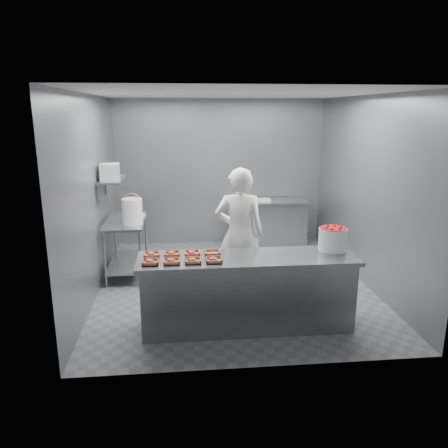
{
  "coord_description": "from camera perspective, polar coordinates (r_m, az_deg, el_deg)",
  "views": [
    {
      "loc": [
        -0.77,
        -6.19,
        2.57
      ],
      "look_at": [
        -0.17,
        -0.2,
        1.01
      ],
      "focal_mm": 35.0,
      "sensor_mm": 36.0,
      "label": 1
    }
  ],
  "objects": [
    {
      "name": "strawberry_tub",
      "position": [
        5.54,
        14.0,
        -1.81
      ],
      "size": [
        0.34,
        0.34,
        0.28
      ],
      "color": "white",
      "rests_on": "service_counter"
    },
    {
      "name": "tray_0",
      "position": [
        5.0,
        -9.63,
        -4.88
      ],
      "size": [
        0.19,
        0.18,
        0.06
      ],
      "color": "#A38263",
      "rests_on": "service_counter"
    },
    {
      "name": "wall_right",
      "position": [
        6.88,
        18.11,
        4.05
      ],
      "size": [
        0.04,
        4.5,
        2.8
      ],
      "primitive_type": "cube",
      "color": "slate",
      "rests_on": "ground"
    },
    {
      "name": "wall_shelf",
      "position": [
        6.95,
        -14.46,
        5.66
      ],
      "size": [
        0.35,
        0.9,
        0.03
      ],
      "primitive_type": "cube",
      "color": "slate",
      "rests_on": "wall_left"
    },
    {
      "name": "worker",
      "position": [
        6.02,
        2.02,
        -1.33
      ],
      "size": [
        0.73,
        0.53,
        1.85
      ],
      "primitive_type": "imported",
      "rotation": [
        0.0,
        0.0,
        3.0
      ],
      "color": "white",
      "rests_on": "ground"
    },
    {
      "name": "tray_2",
      "position": [
        4.99,
        -4.11,
        -4.76
      ],
      "size": [
        0.19,
        0.18,
        0.06
      ],
      "color": "#A38263",
      "rests_on": "service_counter"
    },
    {
      "name": "appliance",
      "position": [
        6.81,
        -14.68,
        6.62
      ],
      "size": [
        0.31,
        0.35,
        0.24
      ],
      "primitive_type": "cube",
      "rotation": [
        0.0,
        0.0,
        0.1
      ],
      "color": "gray",
      "rests_on": "wall_shelf"
    },
    {
      "name": "bucket_lid",
      "position": [
        7.31,
        -11.43,
        1.16
      ],
      "size": [
        0.31,
        0.31,
        0.02
      ],
      "primitive_type": "cylinder",
      "rotation": [
        0.0,
        0.0,
        -0.07
      ],
      "color": "white",
      "rests_on": "prep_table"
    },
    {
      "name": "glaze_bucket",
      "position": [
        6.76,
        -11.91,
        1.71
      ],
      "size": [
        0.32,
        0.31,
        0.47
      ],
      "color": "white",
      "rests_on": "prep_table"
    },
    {
      "name": "tray_5",
      "position": [
        5.24,
        -6.83,
        -3.87
      ],
      "size": [
        0.19,
        0.18,
        0.06
      ],
      "color": "#A38263",
      "rests_on": "service_counter"
    },
    {
      "name": "back_counter",
      "position": [
        8.53,
        5.72,
        0.13
      ],
      "size": [
        1.5,
        0.6,
        0.9
      ],
      "color": "slate",
      "rests_on": "ground"
    },
    {
      "name": "paper_stack",
      "position": [
        8.4,
        5.01,
        3.18
      ],
      "size": [
        0.3,
        0.22,
        0.04
      ],
      "primitive_type": "cube",
      "rotation": [
        0.0,
        0.0,
        0.0
      ],
      "color": "silver",
      "rests_on": "back_counter"
    },
    {
      "name": "rag",
      "position": [
        7.47,
        -12.18,
        1.39
      ],
      "size": [
        0.14,
        0.12,
        0.02
      ],
      "primitive_type": "cube",
      "rotation": [
        0.0,
        0.0,
        0.09
      ],
      "color": "#CCB28C",
      "rests_on": "prep_table"
    },
    {
      "name": "ceiling",
      "position": [
        6.24,
        1.38,
        16.67
      ],
      "size": [
        4.5,
        4.5,
        0.0
      ],
      "primitive_type": "plane",
      "rotation": [
        3.14,
        0.0,
        0.0
      ],
      "color": "white",
      "rests_on": "wall_back"
    },
    {
      "name": "tray_4",
      "position": [
        5.25,
        -9.45,
        -3.93
      ],
      "size": [
        0.19,
        0.18,
        0.06
      ],
      "color": "#A38263",
      "rests_on": "service_counter"
    },
    {
      "name": "tray_7",
      "position": [
        5.25,
        -1.54,
        -3.76
      ],
      "size": [
        0.19,
        0.18,
        0.04
      ],
      "color": "#A38263",
      "rests_on": "service_counter"
    },
    {
      "name": "wall_left",
      "position": [
        6.42,
        -16.73,
        3.44
      ],
      "size": [
        0.04,
        4.5,
        2.8
      ],
      "primitive_type": "cube",
      "color": "slate",
      "rests_on": "ground"
    },
    {
      "name": "wall_back",
      "position": [
        8.56,
        -0.54,
        6.71
      ],
      "size": [
        4.0,
        0.04,
        2.8
      ],
      "primitive_type": "cube",
      "color": "slate",
      "rests_on": "ground"
    },
    {
      "name": "service_counter",
      "position": [
        5.34,
        3.03,
        -8.82
      ],
      "size": [
        2.6,
        0.7,
        0.9
      ],
      "color": "slate",
      "rests_on": "ground"
    },
    {
      "name": "floor",
      "position": [
        6.75,
        1.24,
        -7.82
      ],
      "size": [
        4.5,
        4.5,
        0.0
      ],
      "primitive_type": "plane",
      "color": "#4C4C51",
      "rests_on": "ground"
    },
    {
      "name": "tray_6",
      "position": [
        5.24,
        -4.2,
        -3.8
      ],
      "size": [
        0.19,
        0.18,
        0.06
      ],
      "color": "#A38263",
      "rests_on": "service_counter"
    },
    {
      "name": "tray_1",
      "position": [
        4.99,
        -6.87,
        -4.83
      ],
      "size": [
        0.19,
        0.18,
        0.06
      ],
      "color": "#A38263",
      "rests_on": "service_counter"
    },
    {
      "name": "tray_3",
      "position": [
        5.0,
        -1.35,
        -4.68
      ],
      "size": [
        0.19,
        0.18,
        0.06
      ],
      "color": "#A38263",
      "rests_on": "service_counter"
    },
    {
      "name": "prep_table",
      "position": [
        7.13,
        -12.62,
        -1.9
      ],
      "size": [
        0.6,
        1.2,
        0.9
      ],
      "color": "slate",
      "rests_on": "ground"
    }
  ]
}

